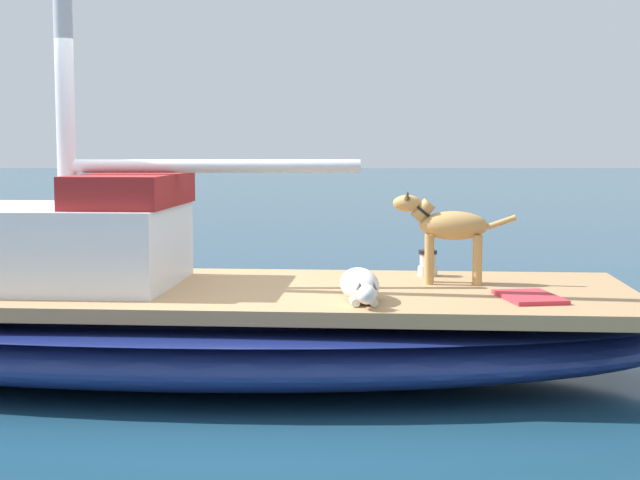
{
  "coord_description": "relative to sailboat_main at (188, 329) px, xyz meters",
  "views": [
    {
      "loc": [
        -7.08,
        -0.97,
        1.73
      ],
      "look_at": [
        0.0,
        -1.0,
        1.01
      ],
      "focal_mm": 53.5,
      "sensor_mm": 36.0,
      "label": 1
    }
  ],
  "objects": [
    {
      "name": "ground_plane",
      "position": [
        0.0,
        0.0,
        -0.34
      ],
      "size": [
        120.0,
        120.0,
        0.0
      ],
      "primitive_type": "plane",
      "color": "navy"
    },
    {
      "name": "sailboat_main",
      "position": [
        0.0,
        0.0,
        0.0
      ],
      "size": [
        3.11,
        7.42,
        0.66
      ],
      "color": "navy",
      "rests_on": "ground"
    },
    {
      "name": "cabin_house",
      "position": [
        0.1,
        1.11,
        0.67
      ],
      "size": [
        1.58,
        2.33,
        0.84
      ],
      "color": "silver",
      "rests_on": "sailboat_main"
    },
    {
      "name": "dog_white",
      "position": [
        -0.67,
        -1.27,
        0.43
      ],
      "size": [
        0.95,
        0.31,
        0.22
      ],
      "color": "silver",
      "rests_on": "sailboat_main"
    },
    {
      "name": "dog_tan",
      "position": [
        0.14,
        -1.97,
        0.75
      ],
      "size": [
        0.29,
        0.94,
        0.7
      ],
      "color": "tan",
      "rests_on": "sailboat_main"
    },
    {
      "name": "deck_winch",
      "position": [
        0.56,
        -1.88,
        0.42
      ],
      "size": [
        0.16,
        0.16,
        0.21
      ],
      "color": "#B7B7BC",
      "rests_on": "sailboat_main"
    },
    {
      "name": "deck_towel",
      "position": [
        -0.6,
        -2.44,
        0.34
      ],
      "size": [
        0.61,
        0.44,
        0.03
      ],
      "primitive_type": "cube",
      "rotation": [
        0.0,
        0.0,
        0.14
      ],
      "color": "#C6333D",
      "rests_on": "sailboat_main"
    }
  ]
}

